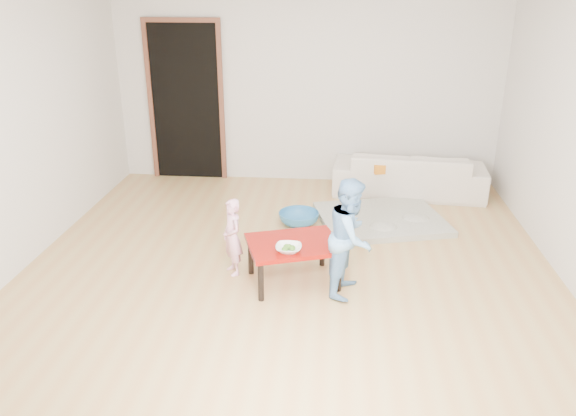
# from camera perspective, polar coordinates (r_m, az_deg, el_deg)

# --- Properties ---
(floor) EXTENTS (5.00, 5.00, 0.01)m
(floor) POSITION_cam_1_polar(r_m,az_deg,el_deg) (5.45, 0.19, -5.56)
(floor) COLOR tan
(floor) RESTS_ON ground
(back_wall) EXTENTS (5.00, 0.02, 2.60)m
(back_wall) POSITION_cam_1_polar(r_m,az_deg,el_deg) (7.43, 1.91, 12.51)
(back_wall) COLOR silver
(back_wall) RESTS_ON floor
(left_wall) EXTENTS (0.02, 5.00, 2.60)m
(left_wall) POSITION_cam_1_polar(r_m,az_deg,el_deg) (5.76, -25.65, 7.59)
(left_wall) COLOR silver
(left_wall) RESTS_ON floor
(doorway) EXTENTS (1.02, 0.08, 2.11)m
(doorway) POSITION_cam_1_polar(r_m,az_deg,el_deg) (7.72, -10.27, 10.45)
(doorway) COLOR brown
(doorway) RESTS_ON back_wall
(sofa) EXTENTS (1.93, 0.88, 0.55)m
(sofa) POSITION_cam_1_polar(r_m,az_deg,el_deg) (7.28, 12.16, 3.51)
(sofa) COLOR beige
(sofa) RESTS_ON floor
(cushion) EXTENTS (0.50, 0.47, 0.11)m
(cushion) POSITION_cam_1_polar(r_m,az_deg,el_deg) (7.07, 9.99, 4.33)
(cushion) COLOR orange
(cushion) RESTS_ON sofa
(red_table) EXTENTS (0.94, 0.81, 0.39)m
(red_table) POSITION_cam_1_polar(r_m,az_deg,el_deg) (5.03, 0.56, -5.52)
(red_table) COLOR maroon
(red_table) RESTS_ON floor
(bowl) EXTENTS (0.22, 0.22, 0.05)m
(bowl) POSITION_cam_1_polar(r_m,az_deg,el_deg) (4.77, 0.06, -4.13)
(bowl) COLOR white
(bowl) RESTS_ON red_table
(broccoli) EXTENTS (0.12, 0.12, 0.06)m
(broccoli) POSITION_cam_1_polar(r_m,az_deg,el_deg) (4.77, 0.06, -4.12)
(broccoli) COLOR #2D5919
(broccoli) RESTS_ON red_table
(child_pink) EXTENTS (0.29, 0.32, 0.73)m
(child_pink) POSITION_cam_1_polar(r_m,az_deg,el_deg) (5.14, -5.68, -2.96)
(child_pink) COLOR pink
(child_pink) RESTS_ON floor
(child_blue) EXTENTS (0.51, 0.59, 1.04)m
(child_blue) POSITION_cam_1_polar(r_m,az_deg,el_deg) (4.78, 6.42, -2.94)
(child_blue) COLOR #5EA2DA
(child_blue) RESTS_ON floor
(basin) EXTENTS (0.45, 0.45, 0.14)m
(basin) POSITION_cam_1_polar(r_m,az_deg,el_deg) (6.26, 1.11, -1.06)
(basin) COLOR teal
(basin) RESTS_ON floor
(blanket) EXTENTS (1.58, 1.42, 0.07)m
(blanket) POSITION_cam_1_polar(r_m,az_deg,el_deg) (6.43, 9.41, -1.10)
(blanket) COLOR #B8B6A2
(blanket) RESTS_ON floor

